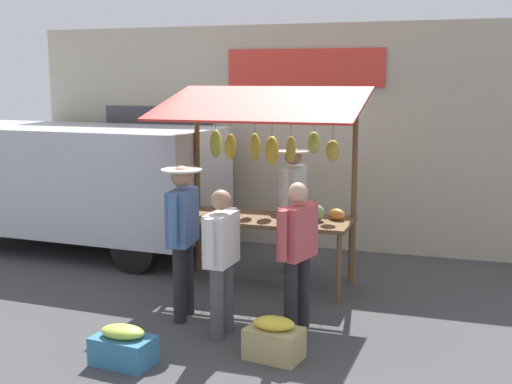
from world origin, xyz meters
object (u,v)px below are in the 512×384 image
(shopper_with_shopping_bag, at_px, (183,229))
(shopper_in_grey_tee, at_px, (298,247))
(market_stall, at_px, (266,164))
(produce_crate_side, at_px, (274,340))
(shopper_in_striped_shirt, at_px, (221,254))
(produce_crate_near, at_px, (123,347))
(vendor_with_sunhat, at_px, (293,198))
(parked_van, at_px, (67,176))

(shopper_with_shopping_bag, distance_m, shopper_in_grey_tee, 1.27)
(market_stall, distance_m, produce_crate_side, 2.67)
(market_stall, relative_size, shopper_in_striped_shirt, 1.66)
(shopper_with_shopping_bag, bearing_deg, produce_crate_side, -126.40)
(shopper_in_striped_shirt, xyz_separation_m, produce_crate_near, (0.60, 0.95, -0.69))
(market_stall, bearing_deg, vendor_with_sunhat, -103.30)
(shopper_in_striped_shirt, relative_size, produce_crate_near, 2.55)
(market_stall, xyz_separation_m, vendor_with_sunhat, (-0.16, -0.69, -0.55))
(shopper_in_grey_tee, distance_m, produce_crate_near, 1.99)
(shopper_in_grey_tee, distance_m, parked_van, 4.77)
(shopper_with_shopping_bag, relative_size, parked_van, 0.38)
(shopper_in_grey_tee, bearing_deg, market_stall, 44.95)
(market_stall, xyz_separation_m, produce_crate_near, (0.51, 2.72, -1.38))
(market_stall, xyz_separation_m, parked_van, (3.44, -0.83, -0.43))
(vendor_with_sunhat, relative_size, parked_van, 0.38)
(shopper_in_grey_tee, xyz_separation_m, parked_van, (4.22, -2.22, 0.23))
(market_stall, height_order, shopper_with_shopping_bag, market_stall)
(produce_crate_near, bearing_deg, market_stall, -100.70)
(shopper_in_grey_tee, bearing_deg, parked_van, 78.02)
(produce_crate_near, xyz_separation_m, produce_crate_side, (-1.28, -0.56, 0.02))
(market_stall, distance_m, shopper_with_shopping_bag, 1.62)
(shopper_in_grey_tee, relative_size, produce_crate_side, 2.76)
(shopper_in_striped_shirt, relative_size, parked_van, 0.34)
(shopper_in_striped_shirt, xyz_separation_m, shopper_with_shopping_bag, (0.58, -0.34, 0.14))
(produce_crate_side, bearing_deg, shopper_in_striped_shirt, -30.13)
(shopper_in_striped_shirt, distance_m, parked_van, 4.40)
(vendor_with_sunhat, height_order, parked_van, parked_van)
(shopper_in_grey_tee, height_order, parked_van, parked_van)
(shopper_with_shopping_bag, bearing_deg, produce_crate_near, 172.55)
(market_stall, bearing_deg, shopper_in_grey_tee, 119.18)
(shopper_in_striped_shirt, relative_size, produce_crate_side, 2.67)
(market_stall, height_order, produce_crate_near, market_stall)
(shopper_with_shopping_bag, height_order, shopper_in_grey_tee, shopper_with_shopping_bag)
(shopper_in_grey_tee, bearing_deg, shopper_with_shopping_bag, 108.17)
(produce_crate_side, bearing_deg, shopper_in_grey_tee, -91.02)
(shopper_in_striped_shirt, relative_size, shopper_with_shopping_bag, 0.90)
(produce_crate_near, bearing_deg, vendor_with_sunhat, -101.23)
(shopper_in_striped_shirt, xyz_separation_m, parked_van, (3.53, -2.61, 0.27))
(parked_van, xyz_separation_m, produce_crate_side, (-4.21, 3.00, -0.94))
(vendor_with_sunhat, distance_m, produce_crate_side, 3.03)
(vendor_with_sunhat, bearing_deg, market_stall, -9.25)
(shopper_in_grey_tee, bearing_deg, produce_crate_near, 151.75)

